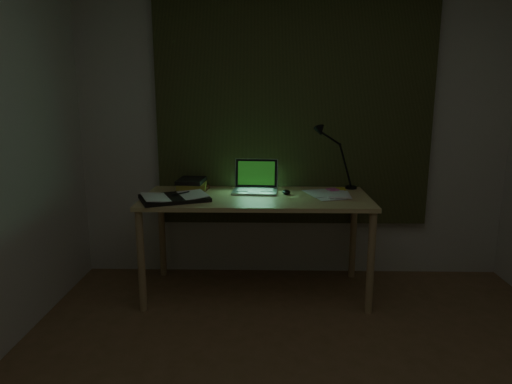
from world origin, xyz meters
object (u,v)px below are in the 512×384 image
desk_lamp (352,158)px  book_stack (192,185)px  desk (256,245)px  loose_papers (331,195)px  laptop (255,177)px  open_textbook (174,197)px

desk_lamp → book_stack: bearing=-171.1°
desk → loose_papers: bearing=0.7°
laptop → open_textbook: laptop is taller
desk → loose_papers: 0.68m
desk → desk_lamp: bearing=21.3°
open_textbook → desk_lamp: size_ratio=0.95×
book_stack → desk_lamp: bearing=5.6°
book_stack → desk_lamp: (1.25, 0.12, 0.19)m
desk_lamp → laptop: bearing=-164.4°
desk → desk_lamp: size_ratio=3.43×
desk → laptop: (-0.01, 0.13, 0.50)m
open_textbook → book_stack: book_stack is taller
desk_lamp → loose_papers: bearing=-121.2°
laptop → desk_lamp: (0.77, 0.17, 0.12)m
desk → desk_lamp: (0.75, 0.29, 0.63)m
desk → open_textbook: 0.72m
laptop → book_stack: 0.49m
laptop → open_textbook: (-0.57, -0.26, -0.10)m
open_textbook → loose_papers: 1.15m
desk → desk_lamp: 1.02m
open_textbook → laptop: bearing=1.4°
loose_papers → desk: bearing=-179.3°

